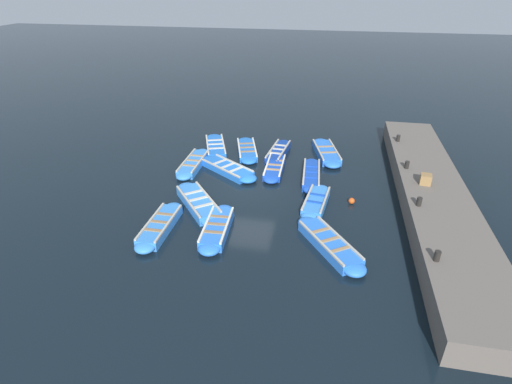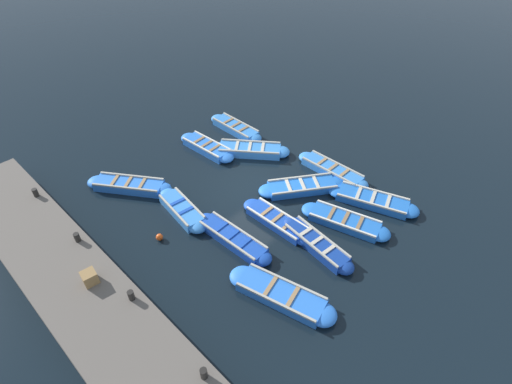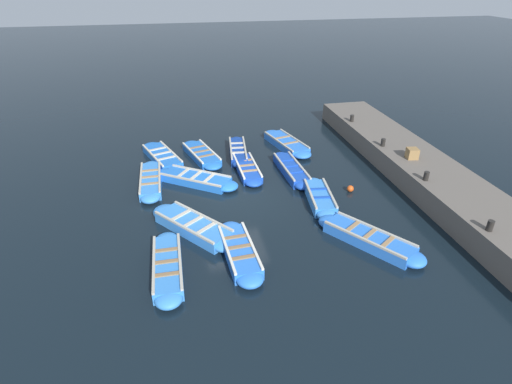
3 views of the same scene
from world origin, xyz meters
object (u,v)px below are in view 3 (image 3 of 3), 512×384
(wooden_crate, at_px, (412,153))
(buoy_orange_near, at_px, (350,189))
(boat_inner_gap, at_px, (320,198))
(bollard_mid_south, at_px, (383,142))
(boat_mid_row, at_px, (291,170))
(boat_broadside, at_px, (196,179))
(bollard_south, at_px, (352,118))
(boat_outer_right, at_px, (162,157))
(boat_alongside, at_px, (194,226))
(boat_stern_in, at_px, (286,143))
(boat_outer_left, at_px, (238,151))
(bollard_mid_north, at_px, (426,176))
(bollard_north, at_px, (490,226))
(boat_drifting, at_px, (247,169))
(boat_tucked, at_px, (239,252))
(boat_far_corner, at_px, (201,154))
(boat_end_of_row, at_px, (151,181))
(boat_centre, at_px, (168,267))
(boat_near_quay, at_px, (369,239))

(wooden_crate, xyz_separation_m, buoy_orange_near, (-2.99, -0.70, -0.99))
(boat_inner_gap, relative_size, bollard_mid_south, 9.22)
(boat_mid_row, bearing_deg, boat_broadside, -179.48)
(bollard_south, relative_size, wooden_crate, 0.79)
(boat_outer_right, height_order, buoy_orange_near, boat_outer_right)
(boat_alongside, distance_m, boat_stern_in, 8.42)
(boat_outer_left, bearing_deg, bollard_south, 9.50)
(bollard_mid_north, bearing_deg, boat_alongside, -178.23)
(boat_stern_in, bearing_deg, bollard_mid_north, -59.67)
(boat_stern_in, distance_m, bollard_north, 10.51)
(bollard_south, height_order, wooden_crate, wooden_crate)
(boat_mid_row, relative_size, boat_stern_in, 0.92)
(boat_drifting, bearing_deg, boat_tucked, -103.03)
(boat_far_corner, distance_m, bollard_mid_north, 10.05)
(boat_inner_gap, height_order, boat_broadside, boat_inner_gap)
(boat_end_of_row, relative_size, bollard_south, 10.70)
(boat_far_corner, relative_size, boat_centre, 1.07)
(boat_near_quay, xyz_separation_m, boat_far_corner, (-4.79, 8.09, -0.03))
(boat_near_quay, height_order, bollard_south, bollard_south)
(boat_stern_in, distance_m, bollard_mid_south, 4.81)
(boat_tucked, xyz_separation_m, boat_stern_in, (3.87, 8.34, -0.01))
(boat_tucked, height_order, boat_outer_left, boat_outer_left)
(boat_centre, bearing_deg, boat_end_of_row, 95.93)
(boat_broadside, xyz_separation_m, boat_end_of_row, (-1.88, 0.26, 0.01))
(boat_broadside, height_order, bollard_north, bollard_north)
(boat_outer_left, distance_m, bollard_south, 6.46)
(boat_centre, xyz_separation_m, boat_outer_left, (3.50, 8.07, 0.01))
(bollard_south, bearing_deg, bollard_north, -90.00)
(boat_inner_gap, xyz_separation_m, boat_outer_right, (-5.99, 5.30, -0.03))
(boat_stern_in, xyz_separation_m, boat_outer_right, (-6.22, -0.34, -0.01))
(boat_centre, bearing_deg, boat_outer_left, 66.53)
(boat_stern_in, distance_m, bollard_mid_north, 7.42)
(bollard_mid_north, bearing_deg, boat_mid_row, 142.22)
(boat_centre, relative_size, bollard_south, 10.05)
(boat_outer_right, bearing_deg, boat_drifting, -29.34)
(boat_near_quay, relative_size, boat_alongside, 1.00)
(boat_inner_gap, height_order, bollard_south, bollard_south)
(boat_outer_left, height_order, boat_end_of_row, boat_outer_left)
(boat_broadside, height_order, boat_centre, boat_centre)
(boat_mid_row, bearing_deg, bollard_mid_south, 1.11)
(bollard_mid_north, bearing_deg, boat_drifting, 147.76)
(buoy_orange_near, bearing_deg, boat_drifting, 144.81)
(wooden_crate, distance_m, buoy_orange_near, 3.23)
(boat_far_corner, bearing_deg, bollard_north, -49.09)
(boat_broadside, distance_m, bollard_north, 10.93)
(boat_inner_gap, bearing_deg, boat_centre, -153.19)
(bollard_north, bearing_deg, buoy_orange_near, 117.40)
(boat_mid_row, height_order, boat_alongside, boat_alongside)
(boat_near_quay, relative_size, boat_broadside, 0.98)
(bollard_mid_south, bearing_deg, boat_alongside, -157.35)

